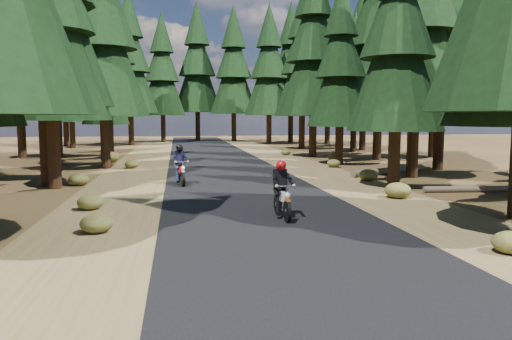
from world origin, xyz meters
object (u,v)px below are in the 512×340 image
at_px(rider_follow, 181,172).
at_px(log_near, 389,170).
at_px(log_far, 474,189).
at_px(rider_lead, 282,199).

bearing_deg(rider_follow, log_near, -174.88).
height_order(log_near, rider_follow, rider_follow).
height_order(log_near, log_far, log_near).
xyz_separation_m(log_far, rider_follow, (-10.82, 3.74, 0.44)).
xyz_separation_m(log_near, log_far, (0.58, -6.27, -0.04)).
bearing_deg(rider_follow, rider_lead, 101.64).
relative_size(log_far, rider_lead, 2.15).
xyz_separation_m(rider_lead, rider_follow, (-2.72, 7.34, 0.02)).
xyz_separation_m(log_near, rider_follow, (-10.24, -2.52, 0.40)).
relative_size(log_near, rider_follow, 2.81).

